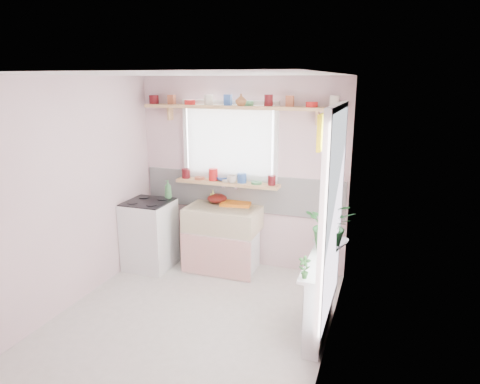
% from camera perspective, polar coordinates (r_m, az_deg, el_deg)
% --- Properties ---
extents(room, '(3.20, 3.20, 3.20)m').
position_cam_1_polar(room, '(4.74, 4.76, 1.50)').
color(room, silver).
rests_on(room, ground).
extents(sink_unit, '(0.95, 0.65, 1.11)m').
position_cam_1_polar(sink_unit, '(5.65, -2.32, -6.20)').
color(sink_unit, white).
rests_on(sink_unit, ground).
extents(cooker, '(0.58, 0.58, 0.93)m').
position_cam_1_polar(cooker, '(5.84, -11.95, -5.51)').
color(cooker, white).
rests_on(cooker, ground).
extents(radiator_ledge, '(0.22, 0.95, 0.78)m').
position_cam_1_polar(radiator_ledge, '(4.35, 10.55, -13.68)').
color(radiator_ledge, white).
rests_on(radiator_ledge, ground).
extents(windowsill, '(1.40, 0.22, 0.04)m').
position_cam_1_polar(windowsill, '(5.61, -1.69, 1.22)').
color(windowsill, tan).
rests_on(windowsill, room).
extents(pine_shelf, '(2.52, 0.24, 0.04)m').
position_cam_1_polar(pine_shelf, '(5.40, -0.29, 11.23)').
color(pine_shelf, tan).
rests_on(pine_shelf, room).
extents(shelf_crockery, '(2.47, 0.11, 0.12)m').
position_cam_1_polar(shelf_crockery, '(5.40, -0.53, 12.03)').
color(shelf_crockery, '#590F14').
rests_on(shelf_crockery, pine_shelf).
extents(sill_crockery, '(1.35, 0.11, 0.12)m').
position_cam_1_polar(sill_crockery, '(5.59, -1.86, 1.98)').
color(sill_crockery, '#590F14').
rests_on(sill_crockery, windowsill).
extents(dish_tray, '(0.43, 0.35, 0.04)m').
position_cam_1_polar(dish_tray, '(5.65, -0.51, -1.50)').
color(dish_tray, orange).
rests_on(dish_tray, sink_unit).
extents(colander, '(0.33, 0.33, 0.12)m').
position_cam_1_polar(colander, '(5.74, -3.06, -0.85)').
color(colander, '#56120E').
rests_on(colander, sink_unit).
extents(jade_plant, '(0.50, 0.44, 0.53)m').
position_cam_1_polar(jade_plant, '(4.40, 12.05, -4.30)').
color(jade_plant, '#28662E').
rests_on(jade_plant, radiator_ledge).
extents(fruit_bowl, '(0.42, 0.42, 0.08)m').
position_cam_1_polar(fruit_bowl, '(4.54, 12.01, -6.73)').
color(fruit_bowl, white).
rests_on(fruit_bowl, radiator_ledge).
extents(herb_pot, '(0.11, 0.08, 0.20)m').
position_cam_1_polar(herb_pot, '(3.80, 8.58, -9.93)').
color(herb_pot, '#285A24').
rests_on(herb_pot, radiator_ledge).
extents(soap_bottle_sink, '(0.09, 0.10, 0.17)m').
position_cam_1_polar(soap_bottle_sink, '(5.75, -3.62, -0.57)').
color(soap_bottle_sink, '#D0D65F').
rests_on(soap_bottle_sink, sink_unit).
extents(sill_cup, '(0.17, 0.17, 0.10)m').
position_cam_1_polar(sill_cup, '(5.51, -1.09, 1.71)').
color(sill_cup, beige).
rests_on(sill_cup, windowsill).
extents(sill_bowl, '(0.20, 0.20, 0.05)m').
position_cam_1_polar(sill_bowl, '(5.65, -2.34, 1.81)').
color(sill_bowl, '#30519E').
rests_on(sill_bowl, windowsill).
extents(shelf_vase, '(0.18, 0.18, 0.15)m').
position_cam_1_polar(shelf_vase, '(5.32, 0.15, 12.19)').
color(shelf_vase, '#94572D').
rests_on(shelf_vase, pine_shelf).
extents(cooker_bottle, '(0.11, 0.12, 0.25)m').
position_cam_1_polar(cooker_bottle, '(5.76, -9.58, 0.36)').
color(cooker_bottle, '#3D7B45').
rests_on(cooker_bottle, cooker).
extents(fruit, '(0.20, 0.14, 0.10)m').
position_cam_1_polar(fruit, '(4.52, 12.14, -5.97)').
color(fruit, orange).
rests_on(fruit, fruit_bowl).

